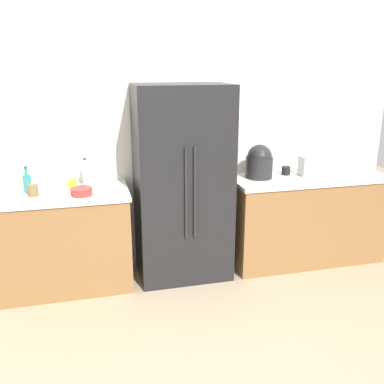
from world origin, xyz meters
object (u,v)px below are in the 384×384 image
toaster (311,166)px  cup_c (72,184)px  refrigerator (182,184)px  bowl_a (81,192)px  cup_a (33,190)px  cup_b (286,170)px  rice_cooker (259,162)px  bottle_a (27,182)px  bottle_b (86,175)px

toaster → cup_c: 2.38m
refrigerator → bowl_a: refrigerator is taller
bowl_a → toaster: bearing=3.5°
refrigerator → cup_a: 1.35m
cup_a → cup_b: 2.48m
rice_cooker → bottle_a: 2.21m
bottle_b → bowl_a: bottle_b is taller
rice_cooker → cup_b: rice_cooker is taller
refrigerator → bottle_a: 1.41m
rice_cooker → cup_c: size_ratio=3.89×
bowl_a → refrigerator: bearing=7.5°
cup_c → cup_b: bearing=-0.0°
bowl_a → rice_cooker: bearing=6.0°
rice_cooker → cup_c: (-1.82, 0.05, -0.12)m
bottle_a → cup_c: bottle_a is taller
refrigerator → rice_cooker: 0.82m
refrigerator → bottle_b: bearing=170.9°
cup_a → cup_c: size_ratio=1.16×
refrigerator → cup_a: bearing=-178.2°
cup_b → bottle_a: bearing=-179.8°
refrigerator → bowl_a: size_ratio=9.99×
refrigerator → toaster: bearing=0.7°
refrigerator → bowl_a: (-0.94, -0.12, 0.03)m
refrigerator → cup_a: (-1.35, -0.04, 0.05)m
bottle_b → cup_a: bottle_b is taller
cup_a → cup_c: 0.36m
rice_cooker → bottle_a: (-2.21, 0.04, -0.07)m
toaster → bottle_a: bearing=178.3°
bottle_a → cup_b: (2.53, 0.01, -0.04)m
toaster → bottle_b: (-2.25, 0.13, 0.01)m
toaster → bottle_a: 2.77m
cup_b → cup_c: same height
bottle_b → cup_c: bottle_b is taller
cup_b → bowl_a: size_ratio=0.48×
rice_cooker → cup_c: 1.83m
toaster → bottle_b: bottle_b is taller
cup_c → cup_a: bearing=-155.6°
bottle_a → bottle_b: 0.52m
bottle_b → bottle_a: bearing=-175.1°
rice_cooker → bowl_a: size_ratio=1.81×
refrigerator → cup_a: refrigerator is taller
toaster → bowl_a: 2.30m
toaster → rice_cooker: 0.56m
refrigerator → bowl_a: bearing=-172.5°
bottle_b → cup_a: bearing=-158.1°
cup_b → rice_cooker: bearing=-172.0°
cup_c → bowl_a: 0.24m
bottle_a → bowl_a: 0.52m
rice_cooker → bowl_a: 1.76m
bottle_a → cup_b: 2.53m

